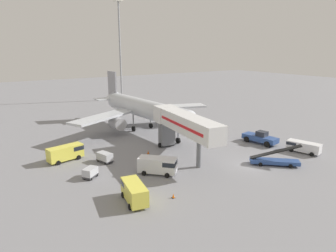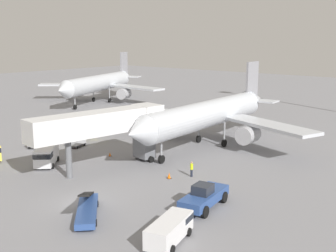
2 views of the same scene
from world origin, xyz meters
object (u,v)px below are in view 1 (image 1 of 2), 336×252
(pushback_tug, at_px, (260,138))
(service_van_near_right, at_px, (66,152))
(belt_loader_truck, at_px, (275,160))
(baggage_cart_near_center, at_px, (105,157))
(safety_cone_bravo, at_px, (148,152))
(jet_bridge, at_px, (182,124))
(airplane_at_gate, at_px, (143,109))
(safety_cone_alpha, at_px, (211,143))
(safety_cone_charlie, at_px, (173,196))
(service_van_outer_left, at_px, (159,165))
(service_van_far_right, at_px, (303,146))
(baggage_cart_rear_left, at_px, (90,172))
(apron_light_mast, at_px, (119,34))
(service_van_far_left, at_px, (134,191))
(ground_crew_worker_foreground, at_px, (210,135))

(pushback_tug, xyz_separation_m, service_van_near_right, (-32.49, 10.80, 0.25))
(pushback_tug, distance_m, belt_loader_truck, 10.84)
(baggage_cart_near_center, relative_size, safety_cone_bravo, 4.92)
(jet_bridge, bearing_deg, airplane_at_gate, 81.69)
(safety_cone_alpha, xyz_separation_m, safety_cone_charlie, (-17.32, -13.14, -0.07))
(service_van_outer_left, distance_m, safety_cone_charlie, 7.49)
(service_van_far_right, bearing_deg, safety_cone_charlie, -177.11)
(airplane_at_gate, distance_m, safety_cone_alpha, 17.26)
(baggage_cart_rear_left, bearing_deg, apron_light_mast, 61.42)
(pushback_tug, xyz_separation_m, safety_cone_bravo, (-20.26, 6.38, -0.81))
(safety_cone_alpha, relative_size, apron_light_mast, 0.02)
(safety_cone_alpha, bearing_deg, safety_cone_charlie, -142.81)
(service_van_far_left, xyz_separation_m, safety_cone_bravo, (9.37, 13.24, -1.00))
(safety_cone_bravo, bearing_deg, service_van_far_right, -31.55)
(belt_loader_truck, xyz_separation_m, service_van_far_left, (-22.89, 1.62, 0.51))
(service_van_near_right, xyz_separation_m, safety_cone_alpha, (24.41, -6.36, -1.00))
(airplane_at_gate, xyz_separation_m, service_van_far_left, (-16.04, -27.07, -3.40))
(safety_cone_alpha, distance_m, safety_cone_bravo, 12.33)
(service_van_far_left, height_order, apron_light_mast, apron_light_mast)
(pushback_tug, height_order, belt_loader_truck, belt_loader_truck)
(airplane_at_gate, bearing_deg, service_van_near_right, -153.52)
(jet_bridge, xyz_separation_m, apron_light_mast, (15.65, 56.95, 16.34))
(belt_loader_truck, relative_size, service_van_outer_left, 1.22)
(baggage_cart_rear_left, distance_m, safety_cone_charlie, 12.66)
(baggage_cart_rear_left, xyz_separation_m, ground_crew_worker_foreground, (25.07, 4.32, 0.17))
(jet_bridge, distance_m, safety_cone_bravo, 7.68)
(baggage_cart_rear_left, bearing_deg, jet_bridge, 0.44)
(safety_cone_bravo, bearing_deg, service_van_near_right, 160.13)
(baggage_cart_near_center, bearing_deg, service_van_outer_left, -61.05)
(safety_cone_alpha, xyz_separation_m, apron_light_mast, (7.55, 54.94, 21.46))
(service_van_far_right, height_order, service_van_outer_left, service_van_outer_left)
(service_van_far_right, relative_size, baggage_cart_rear_left, 2.32)
(baggage_cart_near_center, height_order, apron_light_mast, apron_light_mast)
(belt_loader_truck, distance_m, safety_cone_charlie, 18.68)
(pushback_tug, xyz_separation_m, baggage_cart_near_center, (-27.77, 6.76, -0.25))
(safety_cone_alpha, bearing_deg, service_van_outer_left, -157.97)
(pushback_tug, relative_size, apron_light_mast, 0.21)
(service_van_far_right, relative_size, apron_light_mast, 0.17)
(safety_cone_bravo, bearing_deg, safety_cone_alpha, -9.04)
(airplane_at_gate, xyz_separation_m, jet_bridge, (-2.60, -17.78, 0.78))
(safety_cone_alpha, bearing_deg, service_van_near_right, 165.40)
(pushback_tug, distance_m, safety_cone_alpha, 9.25)
(ground_crew_worker_foreground, bearing_deg, airplane_at_gate, 117.38)
(baggage_cart_rear_left, distance_m, ground_crew_worker_foreground, 25.44)
(belt_loader_truck, bearing_deg, baggage_cart_near_center, 144.08)
(service_van_far_left, height_order, safety_cone_bravo, service_van_far_left)
(airplane_at_gate, relative_size, baggage_cart_near_center, 12.55)
(airplane_at_gate, bearing_deg, service_van_far_right, -60.42)
(jet_bridge, xyz_separation_m, safety_cone_charlie, (-9.22, -11.13, -5.19))
(baggage_cart_rear_left, bearing_deg, ground_crew_worker_foreground, 9.77)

